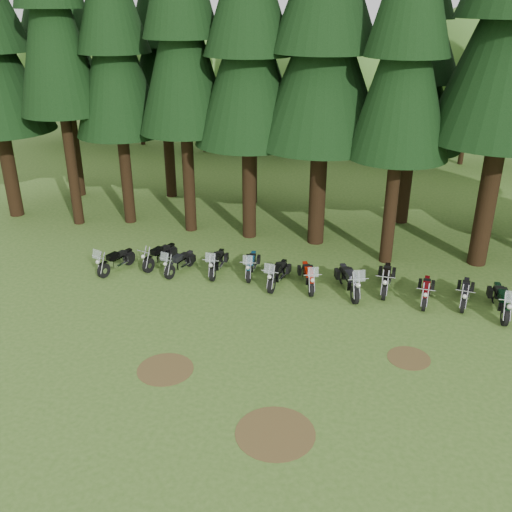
# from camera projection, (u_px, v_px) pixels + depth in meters

# --- Properties ---
(ground) EXTENTS (120.00, 120.00, 0.00)m
(ground) POSITION_uv_depth(u_px,v_px,m) (271.00, 348.00, 19.18)
(ground) COLOR #395B1E
(ground) RESTS_ON ground
(pine_front_2) EXTENTS (4.32, 4.32, 16.22)m
(pine_front_2) POSITION_uv_depth(u_px,v_px,m) (111.00, 22.00, 25.98)
(pine_front_2) COLOR black
(pine_front_2) RESTS_ON ground
(pine_front_3) EXTENTS (4.32, 4.32, 17.57)m
(pine_front_3) POSITION_uv_depth(u_px,v_px,m) (180.00, 3.00, 24.60)
(pine_front_3) COLOR black
(pine_front_3) RESTS_ON ground
(pine_front_4) EXTENTS (4.95, 4.95, 16.33)m
(pine_front_4) POSITION_uv_depth(u_px,v_px,m) (248.00, 23.00, 24.14)
(pine_front_4) COLOR black
(pine_front_4) RESTS_ON ground
(pine_front_5) EXTENTS (5.81, 5.81, 16.72)m
(pine_front_5) POSITION_uv_depth(u_px,v_px,m) (326.00, 17.00, 23.36)
(pine_front_5) COLOR black
(pine_front_5) RESTS_ON ground
(pine_front_6) EXTENTS (4.15, 4.15, 16.75)m
(pine_front_6) POSITION_uv_depth(u_px,v_px,m) (410.00, 19.00, 21.36)
(pine_front_6) COLOR black
(pine_front_6) RESTS_ON ground
(pine_back_0) EXTENTS (5.00, 5.00, 17.21)m
(pine_back_0) POSITION_uv_depth(u_px,v_px,m) (55.00, 7.00, 29.84)
(pine_back_0) COLOR black
(pine_back_0) RESTS_ON ground
(pine_back_1) EXTENTS (4.52, 4.52, 16.22)m
(pine_back_1) POSITION_uv_depth(u_px,v_px,m) (161.00, 19.00, 29.86)
(pine_back_1) COLOR black
(pine_back_1) RESTS_ON ground
(pine_back_2) EXTENTS (4.85, 4.85, 16.30)m
(pine_back_2) POSITION_uv_depth(u_px,v_px,m) (251.00, 19.00, 28.82)
(pine_back_2) COLOR black
(pine_back_2) RESTS_ON ground
(pine_back_3) EXTENTS (4.35, 4.35, 16.20)m
(pine_back_3) POSITION_uv_depth(u_px,v_px,m) (326.00, 22.00, 26.68)
(pine_back_3) COLOR black
(pine_back_3) RESTS_ON ground
(pine_back_4) EXTENTS (4.94, 4.94, 13.78)m
(pine_back_4) POSITION_uv_depth(u_px,v_px,m) (419.00, 56.00, 26.58)
(pine_back_4) COLOR black
(pine_back_4) RESTS_ON ground
(decid_0) EXTENTS (8.00, 7.78, 10.00)m
(decid_0) POSITION_uv_depth(u_px,v_px,m) (64.00, 66.00, 43.91)
(decid_0) COLOR black
(decid_0) RESTS_ON ground
(decid_1) EXTENTS (7.91, 7.69, 9.88)m
(decid_1) POSITION_uv_depth(u_px,v_px,m) (140.00, 69.00, 43.04)
(decid_1) COLOR black
(decid_1) RESTS_ON ground
(decid_2) EXTENTS (6.72, 6.53, 8.40)m
(decid_2) POSITION_uv_depth(u_px,v_px,m) (206.00, 85.00, 41.31)
(decid_2) COLOR black
(decid_2) RESTS_ON ground
(decid_3) EXTENTS (6.12, 5.95, 7.65)m
(decid_3) POSITION_uv_depth(u_px,v_px,m) (284.00, 94.00, 40.55)
(decid_3) COLOR black
(decid_3) RESTS_ON ground
(decid_4) EXTENTS (5.93, 5.76, 7.41)m
(decid_4) POSITION_uv_depth(u_px,v_px,m) (375.00, 96.00, 40.28)
(decid_4) COLOR black
(decid_4) RESTS_ON ground
(decid_5) EXTENTS (8.45, 8.21, 10.56)m
(decid_5) POSITION_uv_depth(u_px,v_px,m) (480.00, 73.00, 37.49)
(decid_5) COLOR black
(decid_5) RESTS_ON ground
(dirt_patch_0) EXTENTS (1.80, 1.80, 0.01)m
(dirt_patch_0) POSITION_uv_depth(u_px,v_px,m) (165.00, 369.00, 18.07)
(dirt_patch_0) COLOR #4C3D1E
(dirt_patch_0) RESTS_ON ground
(dirt_patch_1) EXTENTS (1.40, 1.40, 0.01)m
(dirt_patch_1) POSITION_uv_depth(u_px,v_px,m) (409.00, 358.00, 18.63)
(dirt_patch_1) COLOR #4C3D1E
(dirt_patch_1) RESTS_ON ground
(dirt_patch_2) EXTENTS (2.20, 2.20, 0.01)m
(dirt_patch_2) POSITION_uv_depth(u_px,v_px,m) (275.00, 433.00, 15.42)
(dirt_patch_2) COLOR #4C3D1E
(dirt_patch_2) RESTS_ON ground
(motorcycle_0) EXTENTS (0.94, 2.14, 1.37)m
(motorcycle_0) POSITION_uv_depth(u_px,v_px,m) (116.00, 261.00, 24.38)
(motorcycle_0) COLOR black
(motorcycle_0) RESTS_ON ground
(motorcycle_1) EXTENTS (0.80, 2.13, 0.89)m
(motorcycle_1) POSITION_uv_depth(u_px,v_px,m) (160.00, 256.00, 24.87)
(motorcycle_1) COLOR black
(motorcycle_1) RESTS_ON ground
(motorcycle_2) EXTENTS (0.81, 2.06, 1.31)m
(motorcycle_2) POSITION_uv_depth(u_px,v_px,m) (180.00, 263.00, 24.27)
(motorcycle_2) COLOR black
(motorcycle_2) RESTS_ON ground
(motorcycle_3) EXTENTS (0.45, 2.20, 1.38)m
(motorcycle_3) POSITION_uv_depth(u_px,v_px,m) (217.00, 263.00, 24.20)
(motorcycle_3) COLOR black
(motorcycle_3) RESTS_ON ground
(motorcycle_4) EXTENTS (0.53, 2.14, 1.34)m
(motorcycle_4) POSITION_uv_depth(u_px,v_px,m) (251.00, 265.00, 24.05)
(motorcycle_4) COLOR black
(motorcycle_4) RESTS_ON ground
(motorcycle_5) EXTENTS (0.55, 2.24, 1.40)m
(motorcycle_5) POSITION_uv_depth(u_px,v_px,m) (278.00, 274.00, 23.20)
(motorcycle_5) COLOR black
(motorcycle_5) RESTS_ON ground
(motorcycle_6) EXTENTS (0.96, 2.17, 1.39)m
(motorcycle_6) POSITION_uv_depth(u_px,v_px,m) (308.00, 277.00, 23.00)
(motorcycle_6) COLOR black
(motorcycle_6) RESTS_ON ground
(motorcycle_7) EXTENTS (1.20, 2.40, 1.56)m
(motorcycle_7) POSITION_uv_depth(u_px,v_px,m) (349.00, 281.00, 22.52)
(motorcycle_7) COLOR black
(motorcycle_7) RESTS_ON ground
(motorcycle_8) EXTENTS (0.34, 2.30, 0.94)m
(motorcycle_8) POSITION_uv_depth(u_px,v_px,m) (386.00, 279.00, 22.77)
(motorcycle_8) COLOR black
(motorcycle_8) RESTS_ON ground
(motorcycle_9) EXTENTS (0.35, 2.08, 0.85)m
(motorcycle_9) POSITION_uv_depth(u_px,v_px,m) (426.00, 292.00, 21.93)
(motorcycle_9) COLOR black
(motorcycle_9) RESTS_ON ground
(motorcycle_10) EXTENTS (0.42, 2.09, 0.85)m
(motorcycle_10) POSITION_uv_depth(u_px,v_px,m) (465.00, 293.00, 21.79)
(motorcycle_10) COLOR black
(motorcycle_10) RESTS_ON ground
(motorcycle_11) EXTENTS (0.50, 2.43, 1.53)m
(motorcycle_11) POSITION_uv_depth(u_px,v_px,m) (501.00, 302.00, 21.05)
(motorcycle_11) COLOR black
(motorcycle_11) RESTS_ON ground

